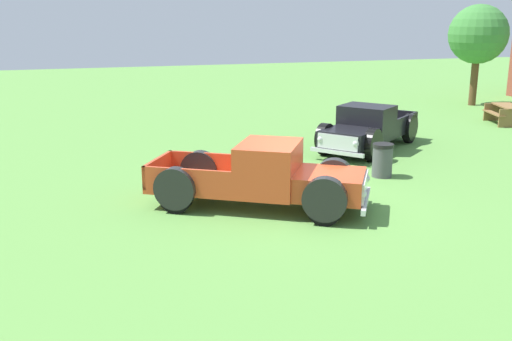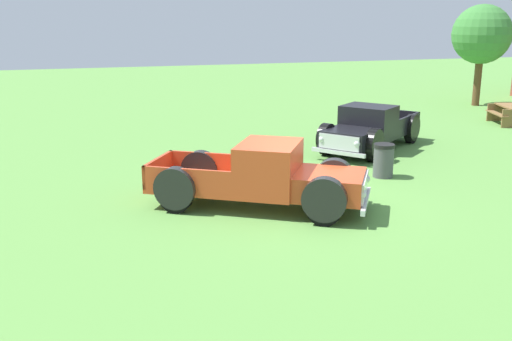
% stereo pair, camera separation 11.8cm
% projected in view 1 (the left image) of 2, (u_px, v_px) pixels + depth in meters
% --- Properties ---
extents(ground_plane, '(80.00, 80.00, 0.00)m').
position_uv_depth(ground_plane, '(295.00, 207.00, 14.20)').
color(ground_plane, '#5B9342').
extents(pickup_truck_foreground, '(4.24, 5.33, 1.57)m').
position_uv_depth(pickup_truck_foreground, '(271.00, 178.00, 13.91)').
color(pickup_truck_foreground, '#D14723').
rests_on(pickup_truck_foreground, ground_plane).
extents(pickup_truck_behind_left, '(4.43, 4.97, 1.51)m').
position_uv_depth(pickup_truck_behind_left, '(365.00, 129.00, 19.87)').
color(pickup_truck_behind_left, black).
rests_on(pickup_truck_behind_left, ground_plane).
extents(picnic_table, '(2.17, 1.96, 0.78)m').
position_uv_depth(picnic_table, '(508.00, 112.00, 24.71)').
color(picnic_table, olive).
rests_on(picnic_table, ground_plane).
extents(trash_can, '(0.59, 0.59, 0.95)m').
position_uv_depth(trash_can, '(382.00, 160.00, 16.70)').
color(trash_can, '#4C4C51').
rests_on(trash_can, ground_plane).
extents(oak_tree_east, '(2.88, 2.88, 4.93)m').
position_uv_depth(oak_tree_east, '(478.00, 35.00, 29.03)').
color(oak_tree_east, brown).
rests_on(oak_tree_east, ground_plane).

